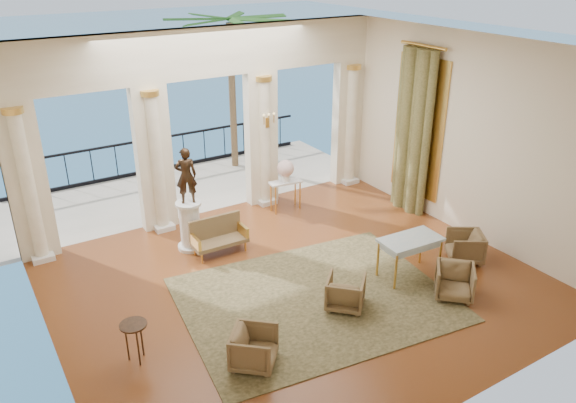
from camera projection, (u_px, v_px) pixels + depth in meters
floor at (297, 283)px, 11.13m from camera, size 9.00×9.00×0.00m
room_walls at (335, 163)px, 9.09m from camera, size 9.00×9.00×9.00m
arcade at (209, 113)px, 13.03m from camera, size 9.00×0.56×4.50m
terrace at (184, 189)px, 15.64m from camera, size 10.00×3.60×0.10m
balustrade at (163, 157)px, 16.69m from camera, size 9.00×0.06×1.03m
palm_tree at (230, 27)px, 15.53m from camera, size 2.00×2.00×4.50m
curtain at (413, 132)px, 13.53m from camera, size 0.33×1.40×4.09m
window_frame at (419, 128)px, 13.59m from camera, size 0.04×1.60×3.40m
wall_sconce at (268, 122)px, 13.61m from camera, size 0.30×0.11×0.33m
rug at (315, 299)px, 10.60m from camera, size 5.30×4.36×0.02m
armchair_a at (254, 347)px, 8.80m from camera, size 0.92×0.93×0.70m
armchair_b at (455, 280)px, 10.56m from camera, size 0.95×0.94×0.71m
armchair_c at (465, 245)px, 11.81m from camera, size 0.92×0.93×0.71m
armchair_d at (346, 291)px, 10.25m from camera, size 0.91×0.91×0.69m
settee at (218, 235)px, 12.13m from camera, size 1.20×0.52×0.79m
game_table at (410, 242)px, 11.07m from camera, size 1.27×0.74×0.85m
pedestal at (190, 226)px, 12.23m from camera, size 0.60×0.60×1.10m
statue at (186, 176)px, 11.74m from camera, size 0.51×0.41×1.23m
console_table at (286, 186)px, 14.01m from camera, size 0.85×0.42×0.77m
urn at (285, 169)px, 13.83m from camera, size 0.42×0.42×0.56m
side_table at (134, 329)px, 8.79m from camera, size 0.43×0.43×0.70m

